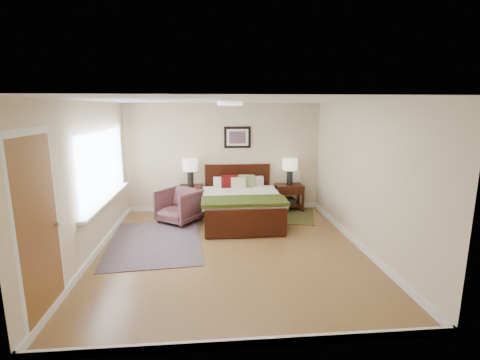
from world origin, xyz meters
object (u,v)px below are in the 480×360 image
Objects in this scene: nightstand_left at (191,191)px; lamp_left at (190,167)px; bed at (241,199)px; lamp_right at (290,167)px; nightstand_right at (289,195)px; armchair at (179,206)px; rug_persian at (155,242)px.

lamp_left is at bearing 90.00° from nightstand_left.
bed is 3.12× the size of nightstand_left.
lamp_right is (2.30, 0.00, -0.02)m from lamp_left.
nightstand_right is 0.80× the size of armchair.
bed is at bearing -33.70° from nightstand_left.
nightstand_left is 1.05× the size of lamp_right.
rug_persian is (-0.57, -1.79, -1.06)m from lamp_left.
bed reaches higher than rug_persian.
lamp_left is at bearing 145.52° from bed.
bed reaches higher than armchair.
nightstand_right is (2.30, 0.01, -0.14)m from nightstand_left.
lamp_left is at bearing 180.00° from lamp_right.
rug_persian is (-1.66, -1.04, -0.49)m from bed.
lamp_right is at bearing 31.72° from bed.
bed is at bearing -148.28° from lamp_right.
lamp_right is 0.27× the size of rug_persian.
lamp_right reaches higher than armchair.
rug_persian is at bearing -148.35° from nightstand_right.
armchair is (-2.53, -0.68, -0.69)m from lamp_right.
nightstand_left is at bearing 67.18° from rug_persian.
nightstand_right is 2.41m from lamp_left.
armchair is at bearing 177.02° from bed.
nightstand_left is 2.37m from lamp_right.
nightstand_left is (-1.09, 0.73, 0.02)m from bed.
lamp_left is (-2.30, 0.01, 0.69)m from nightstand_right.
bed is at bearing -34.48° from lamp_left.
nightstand_left is 1.05× the size of lamp_left.
nightstand_left is 1.02× the size of nightstand_right.
armchair is at bearing -164.94° from lamp_right.
lamp_left is (-1.09, 0.75, 0.57)m from bed.
nightstand_right is at bearing 26.81° from rug_persian.
lamp_left is at bearing 179.66° from nightstand_right.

